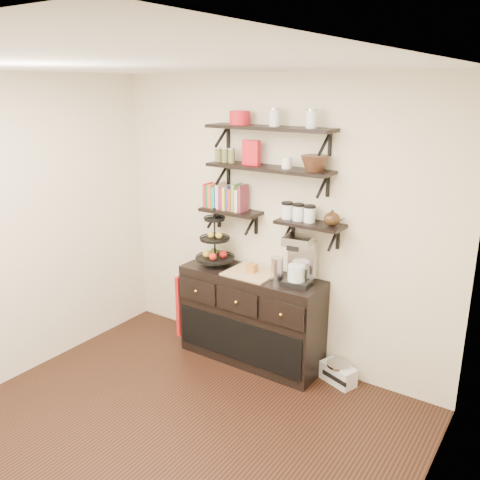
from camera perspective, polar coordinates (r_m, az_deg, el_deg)
name	(u,v)px	position (r m, az deg, el deg)	size (l,w,h in m)	color
floor	(152,450)	(4.12, -9.82, -22.26)	(3.50, 3.50, 0.00)	black
ceiling	(129,65)	(3.20, -12.36, 18.62)	(3.50, 3.50, 0.02)	white
back_wall	(275,223)	(4.76, 3.96, 1.88)	(3.50, 0.02, 2.70)	beige
right_wall	(407,356)	(2.61, 18.29, -12.26)	(0.02, 3.50, 2.70)	beige
shelf_top	(270,128)	(4.50, 3.33, 12.42)	(1.20, 0.27, 0.23)	black
shelf_mid	(269,169)	(4.54, 3.26, 8.01)	(1.20, 0.27, 0.23)	black
shelf_low_left	(231,212)	(4.86, -1.01, 3.19)	(0.60, 0.25, 0.23)	black
shelf_low_right	(310,225)	(4.45, 7.90, 1.71)	(0.60, 0.25, 0.23)	black
cookbooks	(226,197)	(4.86, -1.54, 4.84)	(0.43, 0.15, 0.26)	red
glass_canisters	(298,213)	(4.48, 6.55, 3.01)	(0.32, 0.10, 0.13)	silver
sideboard	(251,317)	(4.94, 1.26, -8.64)	(1.40, 0.50, 0.92)	black
fruit_stand	(215,246)	(4.93, -2.78, -0.72)	(0.37, 0.37, 0.55)	black
candle	(252,268)	(4.74, 1.37, -3.16)	(0.08, 0.08, 0.08)	#A86526
coffee_maker	(300,261)	(4.49, 6.71, -2.34)	(0.27, 0.26, 0.44)	black
thermal_carafe	(277,269)	(4.57, 4.20, -3.27)	(0.11, 0.11, 0.22)	silver
apron	(186,303)	(5.26, -6.09, -7.04)	(0.04, 0.27, 0.64)	maroon
radio	(338,373)	(4.83, 10.96, -14.45)	(0.36, 0.28, 0.19)	silver
recipe_box	(251,153)	(4.61, 1.27, 9.79)	(0.16, 0.06, 0.22)	red
walnut_bowl	(315,163)	(4.31, 8.39, 8.51)	(0.24, 0.24, 0.13)	black
ramekins	(287,163)	(4.44, 5.27, 8.62)	(0.09, 0.09, 0.10)	white
teapot	(332,218)	(4.34, 10.30, 2.47)	(0.19, 0.14, 0.14)	#362110
red_pot	(240,118)	(4.65, -0.03, 13.57)	(0.18, 0.18, 0.12)	red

